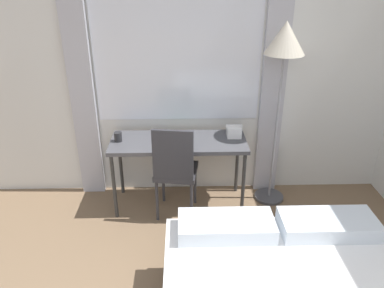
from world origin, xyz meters
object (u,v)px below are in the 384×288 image
(telephone, at_px, (234,132))
(book, at_px, (179,136))
(mug, at_px, (118,137))
(desk, at_px, (179,146))
(standing_lamp, at_px, (284,52))
(desk_chair, at_px, (175,167))

(telephone, bearing_deg, book, -178.81)
(book, distance_m, mug, 0.61)
(desk, xyz_separation_m, telephone, (0.56, 0.08, 0.12))
(desk, distance_m, standing_lamp, 1.35)
(desk_chair, relative_size, mug, 10.47)
(desk, height_order, book, book)
(desk, bearing_deg, telephone, 8.15)
(desk_chair, distance_m, mug, 0.64)
(standing_lamp, distance_m, book, 1.29)
(standing_lamp, distance_m, telephone, 0.91)
(mug, bearing_deg, telephone, 4.01)
(desk, xyz_separation_m, desk_chair, (-0.03, -0.22, -0.12))
(telephone, distance_m, book, 0.56)
(desk_chair, xyz_separation_m, telephone, (0.60, 0.30, 0.24))
(telephone, bearing_deg, standing_lamp, -1.59)
(mug, bearing_deg, desk_chair, -21.48)
(desk_chair, distance_m, standing_lamp, 1.48)
(standing_lamp, bearing_deg, book, 179.99)
(desk, height_order, mug, mug)
(desk, bearing_deg, standing_lamp, 3.99)
(desk, distance_m, telephone, 0.58)
(desk, relative_size, desk_chair, 1.36)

